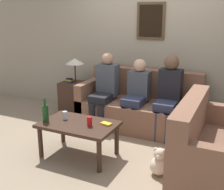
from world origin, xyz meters
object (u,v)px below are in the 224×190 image
(teddy_bear, at_px, (159,163))
(coffee_table, at_px, (79,128))
(person_left, at_px, (105,87))
(couch_side, at_px, (215,154))
(drinking_glass, at_px, (65,115))
(person_right, at_px, (168,93))
(person_middle, at_px, (137,92))
(wine_bottle, at_px, (45,113))
(couch_main, at_px, (140,108))

(teddy_bear, bearing_deg, coffee_table, -179.91)
(person_left, bearing_deg, couch_side, -27.54)
(coffee_table, distance_m, drinking_glass, 0.27)
(drinking_glass, height_order, person_left, person_left)
(couch_side, bearing_deg, person_right, 38.14)
(coffee_table, distance_m, person_right, 1.49)
(person_left, relative_size, person_right, 0.99)
(couch_side, bearing_deg, teddy_bear, 104.87)
(couch_side, xyz_separation_m, person_left, (-1.84, 0.96, 0.34))
(drinking_glass, distance_m, person_middle, 1.28)
(coffee_table, relative_size, wine_bottle, 3.11)
(wine_bottle, relative_size, drinking_glass, 2.92)
(person_middle, bearing_deg, drinking_glass, -117.77)
(coffee_table, bearing_deg, person_right, 53.53)
(wine_bottle, bearing_deg, drinking_glass, 43.54)
(couch_main, relative_size, person_left, 1.59)
(couch_side, bearing_deg, coffee_table, 95.32)
(couch_main, height_order, person_middle, person_middle)
(teddy_bear, bearing_deg, couch_main, 118.80)
(couch_side, height_order, wine_bottle, couch_side)
(person_middle, height_order, person_right, person_right)
(person_right, bearing_deg, coffee_table, -126.47)
(wine_bottle, height_order, teddy_bear, wine_bottle)
(couch_main, height_order, teddy_bear, couch_main)
(person_middle, distance_m, teddy_bear, 1.46)
(couch_main, xyz_separation_m, person_right, (0.50, -0.14, 0.36))
(person_left, distance_m, person_right, 1.05)
(coffee_table, xyz_separation_m, teddy_bear, (1.09, 0.00, -0.25))
(person_left, distance_m, person_middle, 0.54)
(drinking_glass, height_order, teddy_bear, drinking_glass)
(person_left, height_order, person_middle, person_left)
(couch_side, bearing_deg, person_middle, 52.09)
(wine_bottle, bearing_deg, couch_side, 7.76)
(person_middle, height_order, teddy_bear, person_middle)
(drinking_glass, bearing_deg, couch_side, 3.29)
(drinking_glass, relative_size, person_left, 0.09)
(coffee_table, xyz_separation_m, person_right, (0.87, 1.17, 0.28))
(wine_bottle, xyz_separation_m, person_middle, (0.78, 1.30, 0.04))
(wine_bottle, bearing_deg, person_left, 79.04)
(coffee_table, distance_m, teddy_bear, 1.12)
(coffee_table, xyz_separation_m, person_left, (-0.18, 1.12, 0.26))
(person_right, bearing_deg, teddy_bear, -79.30)
(drinking_glass, distance_m, person_right, 1.59)
(person_right, distance_m, teddy_bear, 1.30)
(couch_side, bearing_deg, drinking_glass, 93.29)
(coffee_table, distance_m, wine_bottle, 0.48)
(couch_side, relative_size, person_left, 1.18)
(person_middle, bearing_deg, teddy_bear, -58.09)
(person_right, bearing_deg, wine_bottle, -134.64)
(person_right, bearing_deg, couch_main, 164.17)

